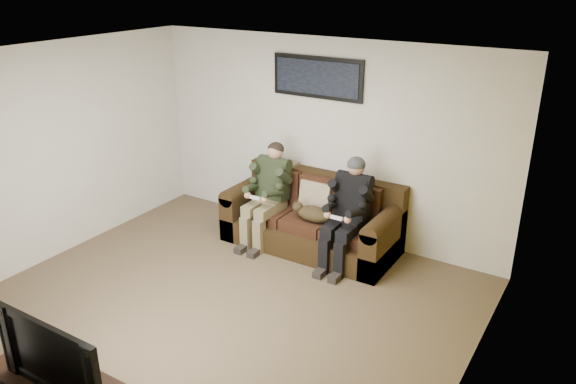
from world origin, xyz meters
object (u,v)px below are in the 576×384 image
Objects in this scene: cat at (313,213)px; framed_poster at (317,77)px; person_left at (269,188)px; person_right at (348,206)px; television at (61,351)px; sofa at (314,220)px.

framed_poster reaches higher than cat.
person_right is at bearing 0.02° from person_left.
television is at bearing -80.97° from person_left.
person_right reaches higher than person_left.
sofa is 1.71× the size of person_left.
cat is (-0.47, -0.03, -0.19)m from person_right.
television is at bearing -90.00° from sofa.
framed_poster is 4.38m from television.
framed_poster is (0.37, 0.57, 1.37)m from person_left.
person_left is at bearing 98.78° from television.
person_left is 1.97× the size of cat.
television is at bearing -99.03° from person_right.
person_right is 1.67m from framed_poster.
person_right is (1.14, 0.00, 0.00)m from person_left.
framed_poster is (-0.30, 0.60, 1.56)m from cat.
sofa is at bearing 162.03° from person_right.
person_right is 1.99× the size of cat.
person_right is 0.51m from cat.
sofa is at bearing 115.76° from cat.
framed_poster reaches higher than person_right.
person_left is (-0.57, -0.19, 0.39)m from sofa.
television is at bearing -91.64° from cat.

